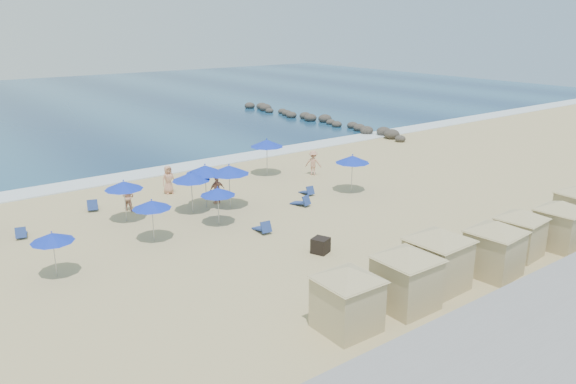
% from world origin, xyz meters
% --- Properties ---
extents(ground, '(160.00, 160.00, 0.00)m').
position_xyz_m(ground, '(0.00, 0.00, 0.00)').
color(ground, tan).
rests_on(ground, ground).
extents(ocean, '(160.00, 80.00, 0.06)m').
position_xyz_m(ocean, '(0.00, 55.00, 0.03)').
color(ocean, navy).
rests_on(ocean, ground).
extents(surf_line, '(160.00, 2.50, 0.08)m').
position_xyz_m(surf_line, '(0.00, 15.50, 0.04)').
color(surf_line, white).
rests_on(surf_line, ground).
extents(seawall, '(160.00, 6.10, 1.22)m').
position_xyz_m(seawall, '(0.00, -13.50, 0.65)').
color(seawall, gray).
rests_on(seawall, ground).
extents(rock_jetty, '(2.56, 26.66, 0.96)m').
position_xyz_m(rock_jetty, '(24.01, 24.90, 0.36)').
color(rock_jetty, '#2C2825').
rests_on(rock_jetty, ground).
extents(trash_bin, '(0.96, 0.96, 0.74)m').
position_xyz_m(trash_bin, '(0.70, -3.30, 0.37)').
color(trash_bin, black).
rests_on(trash_bin, ground).
extents(cabana_0, '(4.29, 4.29, 2.69)m').
position_xyz_m(cabana_0, '(-3.09, -9.19, 1.54)').
color(cabana_0, tan).
rests_on(cabana_0, ground).
extents(cabana_1, '(4.46, 4.46, 2.80)m').
position_xyz_m(cabana_1, '(-0.16, -9.36, 1.60)').
color(cabana_1, tan).
rests_on(cabana_1, ground).
extents(cabana_2, '(4.66, 4.66, 2.92)m').
position_xyz_m(cabana_2, '(2.14, -9.02, 1.67)').
color(cabana_2, tan).
rests_on(cabana_2, ground).
extents(cabana_3, '(4.37, 4.37, 2.75)m').
position_xyz_m(cabana_3, '(5.13, -9.71, 1.58)').
color(cabana_3, tan).
rests_on(cabana_3, ground).
extents(cabana_4, '(4.03, 4.03, 2.54)m').
position_xyz_m(cabana_4, '(7.96, -9.22, 1.46)').
color(cabana_4, tan).
rests_on(cabana_4, ground).
extents(cabana_5, '(4.20, 4.20, 2.64)m').
position_xyz_m(cabana_5, '(10.43, -9.81, 1.51)').
color(cabana_5, tan).
rests_on(cabana_5, ground).
extents(umbrella_1, '(1.85, 1.85, 2.10)m').
position_xyz_m(umbrella_1, '(-10.17, 1.69, 1.82)').
color(umbrella_1, '#A5A8AD').
rests_on(umbrella_1, ground).
extents(umbrella_3, '(1.96, 1.96, 2.23)m').
position_xyz_m(umbrella_3, '(-5.03, 3.00, 1.93)').
color(umbrella_3, '#A5A8AD').
rests_on(umbrella_3, ground).
extents(umbrella_4, '(2.10, 2.10, 2.39)m').
position_xyz_m(umbrella_4, '(-5.01, 6.66, 2.08)').
color(umbrella_4, '#A5A8AD').
rests_on(umbrella_4, ground).
extents(umbrella_5, '(2.35, 2.35, 2.67)m').
position_xyz_m(umbrella_5, '(-0.22, 6.16, 2.31)').
color(umbrella_5, '#A5A8AD').
rests_on(umbrella_5, ground).
extents(umbrella_6, '(1.92, 1.92, 2.18)m').
position_xyz_m(umbrella_6, '(-1.21, 3.03, 1.89)').
color(umbrella_6, '#A5A8AD').
rests_on(umbrella_6, ground).
extents(umbrella_7, '(2.20, 2.20, 2.50)m').
position_xyz_m(umbrella_7, '(-1.39, 5.71, 2.17)').
color(umbrella_7, '#A5A8AD').
rests_on(umbrella_7, ground).
extents(umbrella_8, '(2.39, 2.39, 2.72)m').
position_xyz_m(umbrella_8, '(0.81, 5.15, 2.35)').
color(umbrella_8, '#A5A8AD').
rests_on(umbrella_8, ground).
extents(umbrella_9, '(2.37, 2.37, 2.70)m').
position_xyz_m(umbrella_9, '(6.90, 9.94, 2.34)').
color(umbrella_9, '#A5A8AD').
rests_on(umbrella_9, ground).
extents(umbrella_10, '(2.22, 2.22, 2.52)m').
position_xyz_m(umbrella_10, '(8.84, 3.15, 2.19)').
color(umbrella_10, '#A5A8AD').
rests_on(umbrella_10, ground).
extents(beach_chair_1, '(0.79, 1.27, 0.65)m').
position_xyz_m(beach_chair_1, '(-10.29, 7.56, 0.22)').
color(beach_chair_1, navy).
rests_on(beach_chair_1, ground).
extents(beach_chair_2, '(0.97, 1.43, 0.72)m').
position_xyz_m(beach_chair_2, '(-5.87, 9.72, 0.25)').
color(beach_chair_2, navy).
rests_on(beach_chair_2, ground).
extents(beach_chair_3, '(0.69, 1.33, 0.70)m').
position_xyz_m(beach_chair_3, '(0.05, 0.61, 0.24)').
color(beach_chair_3, navy).
rests_on(beach_chair_3, ground).
extents(beach_chair_4, '(0.84, 1.35, 0.69)m').
position_xyz_m(beach_chair_4, '(4.48, 2.85, 0.24)').
color(beach_chair_4, navy).
rests_on(beach_chair_4, ground).
extents(beach_chair_5, '(0.60, 1.19, 0.64)m').
position_xyz_m(beach_chair_5, '(6.15, 4.38, 0.22)').
color(beach_chair_5, navy).
rests_on(beach_chair_5, ground).
extents(beachgoer_0, '(0.95, 1.00, 1.62)m').
position_xyz_m(beachgoer_0, '(-4.16, 8.41, 0.81)').
color(beachgoer_0, tan).
rests_on(beachgoer_0, ground).
extents(beachgoer_1, '(1.00, 0.43, 1.70)m').
position_xyz_m(beachgoer_1, '(0.65, 6.37, 0.85)').
color(beachgoer_1, tan).
rests_on(beachgoer_1, ground).
extents(beachgoer_2, '(1.25, 1.31, 1.79)m').
position_xyz_m(beachgoer_2, '(9.55, 7.91, 0.90)').
color(beachgoer_2, tan).
rests_on(beachgoer_2, ground).
extents(beachgoer_3, '(0.90, 0.59, 1.84)m').
position_xyz_m(beachgoer_3, '(-0.79, 10.05, 0.92)').
color(beachgoer_3, tan).
rests_on(beachgoer_3, ground).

